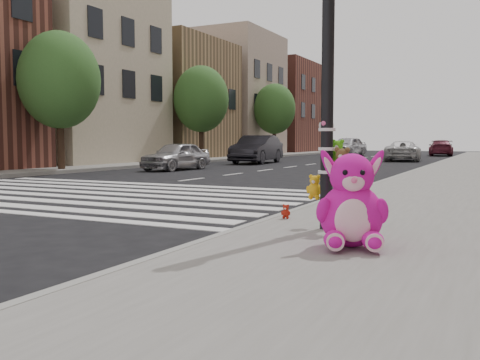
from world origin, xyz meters
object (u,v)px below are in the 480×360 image
Objects in this scene: signal_pole at (329,100)px; pink_bunny at (352,207)px; car_silver_far at (176,156)px; car_white_near at (403,151)px; car_dark_far at (257,149)px; red_teddy at (286,211)px.

pink_bunny is at bearing -61.06° from signal_pole.
pink_bunny reaches higher than car_silver_far.
pink_bunny is 28.48m from car_white_near.
car_dark_far is (-10.23, 20.11, -1.04)m from signal_pole.
signal_pole is 16.55m from car_silver_far.
signal_pole is 22.59m from car_dark_far.
pink_bunny is 2.20m from red_teddy.
car_dark_far is 9.68m from car_white_near.
signal_pole is 3.68× the size of pink_bunny.
signal_pole reaches higher than red_teddy.
pink_bunny reaches higher than red_teddy.
car_dark_far reaches higher than car_white_near.
pink_bunny is at bearing -68.26° from car_dark_far.
car_white_near is at bearing 97.47° from signal_pole.
red_teddy is (-1.41, 1.66, -0.34)m from pink_bunny.
red_teddy is 0.06× the size of car_silver_far.
car_dark_far is 1.07× the size of car_white_near.
car_silver_far is at bearing -98.33° from car_dark_far.
car_white_near is at bearing 91.79° from red_teddy.
car_white_near is (7.07, 14.49, -0.00)m from car_silver_far.
car_silver_far is at bearing 125.07° from red_teddy.
signal_pole is 1.73m from pink_bunny.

